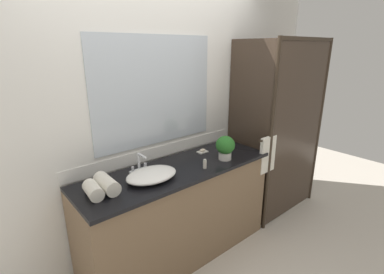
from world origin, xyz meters
TOP-DOWN VIEW (x-y plane):
  - ground_plane at (0.00, 0.00)m, footprint 8.00×8.00m
  - wall_back_with_mirror at (0.00, 0.34)m, footprint 4.40×0.06m
  - vanity_cabinet at (0.00, 0.01)m, footprint 1.80×0.58m
  - shower_enclosure at (1.27, -0.19)m, footprint 1.20×0.59m
  - sink_basin at (-0.30, -0.04)m, footprint 0.42×0.31m
  - faucet at (-0.30, 0.15)m, footprint 0.17×0.14m
  - potted_plant at (0.45, -0.12)m, footprint 0.18×0.18m
  - soap_dish at (0.41, 0.15)m, footprint 0.10×0.07m
  - amenity_bottle_conditioner at (0.17, -0.15)m, footprint 0.03×0.03m
  - amenity_bottle_shampoo at (0.68, 0.01)m, footprint 0.03×0.03m
  - rolled_towel_near_edge at (-0.76, -0.01)m, footprint 0.12×0.20m
  - rolled_towel_middle at (-0.65, 0.01)m, footprint 0.11×0.25m

SIDE VIEW (x-z plane):
  - ground_plane at x=0.00m, z-range 0.00..0.00m
  - vanity_cabinet at x=0.00m, z-range 0.00..0.90m
  - soap_dish at x=0.41m, z-range 0.90..0.93m
  - sink_basin at x=-0.30m, z-range 0.90..0.97m
  - amenity_bottle_conditioner at x=0.17m, z-range 0.90..0.98m
  - amenity_bottle_shampoo at x=0.68m, z-range 0.90..0.98m
  - rolled_towel_near_edge at x=-0.76m, z-range 0.90..1.00m
  - faucet at x=-0.30m, z-range 0.87..1.04m
  - rolled_towel_middle at x=-0.65m, z-range 0.90..1.01m
  - shower_enclosure at x=1.27m, z-range 0.02..2.02m
  - potted_plant at x=0.45m, z-range 0.91..1.14m
  - wall_back_with_mirror at x=0.00m, z-range 0.00..2.60m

